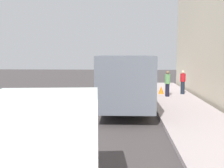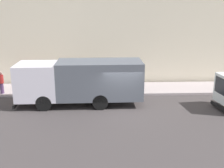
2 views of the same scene
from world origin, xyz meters
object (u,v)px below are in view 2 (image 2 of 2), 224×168
Objects in this scene: pedestrian_third at (29,75)px; traffic_cone_orange at (24,88)px; pedestrian_walking at (40,79)px; pedestrian_standing at (1,82)px; large_utility_truck at (80,80)px.

pedestrian_third is 3.03× the size of traffic_cone_orange.
pedestrian_walking is 1.74m from pedestrian_third.
pedestrian_walking reaches higher than pedestrian_standing.
pedestrian_standing is 1.65m from traffic_cone_orange.
large_utility_truck is 6.18m from pedestrian_third.
pedestrian_third is (4.18, 4.51, -0.63)m from large_utility_truck.
pedestrian_standing reaches higher than traffic_cone_orange.
traffic_cone_orange is at bearing -57.59° from pedestrian_third.
large_utility_truck is 5.42m from traffic_cone_orange.
traffic_cone_orange is (0.50, -1.47, -0.57)m from pedestrian_standing.
large_utility_truck is 14.94× the size of traffic_cone_orange.
pedestrian_walking is 1.42m from traffic_cone_orange.
large_utility_truck reaches higher than pedestrian_standing.
pedestrian_walking is at bearing -12.83° from pedestrian_third.
large_utility_truck is 4.46m from pedestrian_walking.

